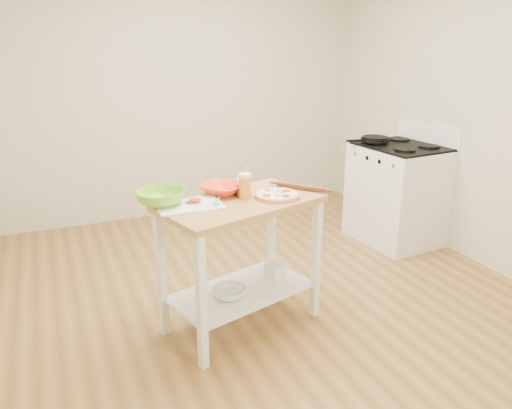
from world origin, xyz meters
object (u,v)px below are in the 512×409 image
Objects in this scene: green_bowl at (161,198)px; rolling_pin at (300,187)px; prep_island at (241,238)px; spatula at (217,202)px; cutting_board at (188,204)px; orange_bowl at (223,189)px; shelf_bin at (275,271)px; skillet at (374,139)px; yogurt_tub at (243,186)px; beer_pint at (245,186)px; shelf_glass_bowl at (229,293)px; gas_stove at (398,193)px; pizza at (277,195)px; knife at (172,200)px.

green_bowl is 0.88× the size of rolling_pin.
spatula reaches higher than prep_island.
prep_island is 2.82× the size of cutting_board.
orange_bowl reaches higher than shelf_bin.
skillet is 2.88× the size of spatula.
beer_pint is at bearing -104.47° from yogurt_tub.
green_bowl is 1.35× the size of shelf_glass_bowl.
orange_bowl is (-0.06, 0.18, 0.29)m from prep_island.
gas_stove is 2.25m from shelf_glass_bowl.
pizza is (-1.52, -1.05, -0.06)m from skillet.
skillet is 2.43m from green_bowl.
orange_bowl is 1.24× the size of shelf_glass_bowl.
beer_pint is 0.09m from yogurt_tub.
spatula is 0.89× the size of beer_pint.
spatula is 0.53× the size of orange_bowl.
prep_island is 0.37m from shelf_glass_bowl.
gas_stove is 4.98× the size of shelf_glass_bowl.
cutting_board is 2.76× the size of spatula.
knife reaches higher than shelf_glass_bowl.
rolling_pin is (-1.30, -0.96, -0.06)m from skillet.
knife is at bearing 168.16° from beer_pint.
gas_stove is 4.01× the size of orange_bowl.
spatula is at bearing -173.25° from rolling_pin.
rolling_pin is (-1.48, -0.77, 0.45)m from gas_stove.
rolling_pin is (0.95, -0.04, -0.03)m from green_bowl.
rolling_pin is at bearing -2.06° from shelf_bin.
gas_stove is at bearing 22.93° from beer_pint.
gas_stove is 2.73× the size of cutting_board.
cutting_board reaches higher than shelf_bin.
skillet is 1.58× the size of knife.
knife is 0.78× the size of rolling_pin.
green_bowl is at bearing 177.34° from rolling_pin.
gas_stove reaches higher than green_bowl.
spatula is 0.27m from yogurt_tub.
green_bowl is at bearing 154.52° from cutting_board.
spatula is at bearing -119.60° from orange_bowl.
skillet is (-0.18, 0.19, 0.50)m from gas_stove.
knife is 0.93m from shelf_bin.
cutting_board is (-0.34, 0.03, 0.27)m from prep_island.
prep_island is at bearing -161.65° from gas_stove.
rolling_pin is (0.80, 0.03, 0.01)m from cutting_board.
pizza is (-1.70, -0.86, 0.44)m from gas_stove.
shelf_glass_bowl is at bearing -22.89° from cutting_board.
spatula is at bearing -163.06° from gas_stove.
pizza reaches higher than shelf_glass_bowl.
cutting_board is 0.41m from yogurt_tub.
yogurt_tub reaches higher than prep_island.
cutting_board is 1.82× the size of shelf_glass_bowl.
yogurt_tub is at bearing -9.86° from knife.
cutting_board is at bearing 179.80° from beer_pint.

